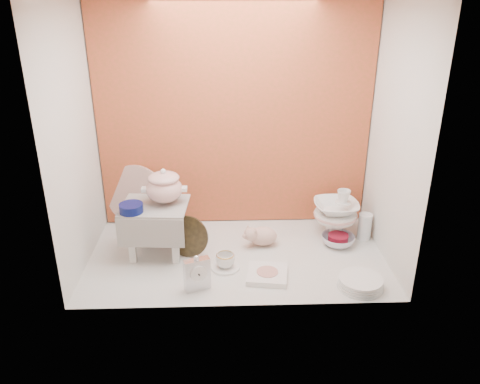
% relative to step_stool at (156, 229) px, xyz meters
% --- Properties ---
extents(ground, '(1.80, 1.80, 0.00)m').
position_rel_step_stool_xyz_m(ground, '(0.49, -0.05, -0.16)').
color(ground, silver).
rests_on(ground, ground).
extents(niche_shell, '(1.86, 1.03, 1.53)m').
position_rel_step_stool_xyz_m(niche_shell, '(0.49, 0.13, 0.77)').
color(niche_shell, '#CC4C33').
rests_on(niche_shell, ground).
extents(step_stool, '(0.41, 0.36, 0.33)m').
position_rel_step_stool_xyz_m(step_stool, '(0.00, 0.00, 0.00)').
color(step_stool, silver).
rests_on(step_stool, ground).
extents(soup_tureen, '(0.34, 0.34, 0.22)m').
position_rel_step_stool_xyz_m(soup_tureen, '(0.06, 0.03, 0.27)').
color(soup_tureen, white).
rests_on(soup_tureen, step_stool).
extents(cobalt_bowl, '(0.14, 0.14, 0.05)m').
position_rel_step_stool_xyz_m(cobalt_bowl, '(-0.12, -0.09, 0.19)').
color(cobalt_bowl, '#0A124F').
rests_on(cobalt_bowl, step_stool).
extents(floral_platter, '(0.44, 0.17, 0.43)m').
position_rel_step_stool_xyz_m(floral_platter, '(-0.18, 0.39, 0.05)').
color(floral_platter, white).
rests_on(floral_platter, ground).
extents(blue_white_vase, '(0.28, 0.28, 0.23)m').
position_rel_step_stool_xyz_m(blue_white_vase, '(-0.00, 0.24, -0.05)').
color(blue_white_vase, silver).
rests_on(blue_white_vase, ground).
extents(lacquer_tray, '(0.27, 0.12, 0.26)m').
position_rel_step_stool_xyz_m(lacquer_tray, '(0.19, -0.03, -0.03)').
color(lacquer_tray, black).
rests_on(lacquer_tray, ground).
extents(mantel_clock, '(0.15, 0.10, 0.21)m').
position_rel_step_stool_xyz_m(mantel_clock, '(0.26, -0.39, -0.06)').
color(mantel_clock, silver).
rests_on(mantel_clock, ground).
extents(plush_pig, '(0.24, 0.17, 0.14)m').
position_rel_step_stool_xyz_m(plush_pig, '(0.66, 0.07, -0.10)').
color(plush_pig, '#CCA08F').
rests_on(plush_pig, ground).
extents(teacup_saucer, '(0.20, 0.20, 0.01)m').
position_rel_step_stool_xyz_m(teacup_saucer, '(0.42, -0.19, -0.16)').
color(teacup_saucer, white).
rests_on(teacup_saucer, ground).
extents(gold_rim_teacup, '(0.11, 0.11, 0.09)m').
position_rel_step_stool_xyz_m(gold_rim_teacup, '(0.42, -0.19, -0.11)').
color(gold_rim_teacup, white).
rests_on(gold_rim_teacup, teacup_saucer).
extents(lattice_dish, '(0.26, 0.26, 0.03)m').
position_rel_step_stool_xyz_m(lattice_dish, '(0.66, -0.29, -0.15)').
color(lattice_dish, white).
rests_on(lattice_dish, ground).
extents(dinner_plate_stack, '(0.29, 0.29, 0.06)m').
position_rel_step_stool_xyz_m(dinner_plate_stack, '(1.16, -0.41, -0.13)').
color(dinner_plate_stack, white).
rests_on(dinner_plate_stack, ground).
extents(crystal_bowl, '(0.23, 0.23, 0.07)m').
position_rel_step_stool_xyz_m(crystal_bowl, '(1.14, 0.06, -0.13)').
color(crystal_bowl, silver).
rests_on(crystal_bowl, ground).
extents(clear_glass_vase, '(0.11, 0.11, 0.18)m').
position_rel_step_stool_xyz_m(clear_glass_vase, '(1.33, 0.14, -0.08)').
color(clear_glass_vase, silver).
rests_on(clear_glass_vase, ground).
extents(porcelain_tower, '(0.37, 0.37, 0.33)m').
position_rel_step_stool_xyz_m(porcelain_tower, '(1.14, 0.19, -0.00)').
color(porcelain_tower, white).
rests_on(porcelain_tower, ground).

